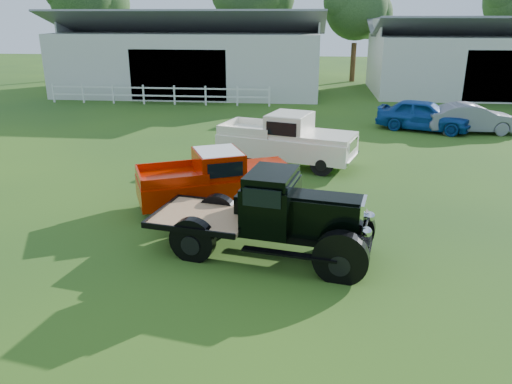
# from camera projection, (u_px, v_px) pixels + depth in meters

# --- Properties ---
(ground) EXTENTS (120.00, 120.00, 0.00)m
(ground) POSITION_uv_depth(u_px,v_px,m) (243.00, 249.00, 12.14)
(ground) COLOR #21411A
(shed_left) EXTENTS (18.80, 10.20, 5.60)m
(shed_left) POSITION_uv_depth(u_px,v_px,m) (194.00, 52.00, 36.26)
(shed_left) COLOR silver
(shed_left) RESTS_ON ground
(shed_right) EXTENTS (16.80, 9.20, 5.20)m
(shed_right) POSITION_uv_depth(u_px,v_px,m) (490.00, 56.00, 35.14)
(shed_right) COLOR silver
(shed_right) RESTS_ON ground
(fence_rail) EXTENTS (14.20, 0.16, 1.20)m
(fence_rail) POSITION_uv_depth(u_px,v_px,m) (159.00, 95.00, 31.48)
(fence_rail) COLOR white
(fence_rail) RESTS_ON ground
(tree_a) EXTENTS (6.30, 6.30, 10.50)m
(tree_a) POSITION_uv_depth(u_px,v_px,m) (86.00, 16.00, 43.10)
(tree_a) COLOR black
(tree_a) RESTS_ON ground
(tree_b) EXTENTS (6.90, 6.90, 11.50)m
(tree_b) POSITION_uv_depth(u_px,v_px,m) (248.00, 10.00, 42.45)
(tree_b) COLOR black
(tree_b) RESTS_ON ground
(tree_c) EXTENTS (5.40, 5.40, 9.00)m
(tree_c) POSITION_uv_depth(u_px,v_px,m) (355.00, 26.00, 41.03)
(tree_c) COLOR black
(tree_c) RESTS_ON ground
(vintage_flatbed) EXTENTS (5.47, 2.97, 2.05)m
(vintage_flatbed) POSITION_uv_depth(u_px,v_px,m) (267.00, 213.00, 11.57)
(vintage_flatbed) COLOR black
(vintage_flatbed) RESTS_ON ground
(red_pickup) EXTENTS (4.99, 3.56, 1.70)m
(red_pickup) POSITION_uv_depth(u_px,v_px,m) (216.00, 178.00, 14.60)
(red_pickup) COLOR #B21900
(red_pickup) RESTS_ON ground
(white_pickup) EXTENTS (5.58, 3.47, 1.92)m
(white_pickup) POSITION_uv_depth(u_px,v_px,m) (287.00, 140.00, 18.68)
(white_pickup) COLOR white
(white_pickup) RESTS_ON ground
(misc_car_blue) EXTENTS (4.78, 3.28, 1.51)m
(misc_car_blue) POSITION_uv_depth(u_px,v_px,m) (424.00, 115.00, 24.31)
(misc_car_blue) COLOR navy
(misc_car_blue) RESTS_ON ground
(misc_car_grey) EXTENTS (4.25, 1.61, 1.38)m
(misc_car_grey) POSITION_uv_depth(u_px,v_px,m) (472.00, 118.00, 23.86)
(misc_car_grey) COLOR slate
(misc_car_grey) RESTS_ON ground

